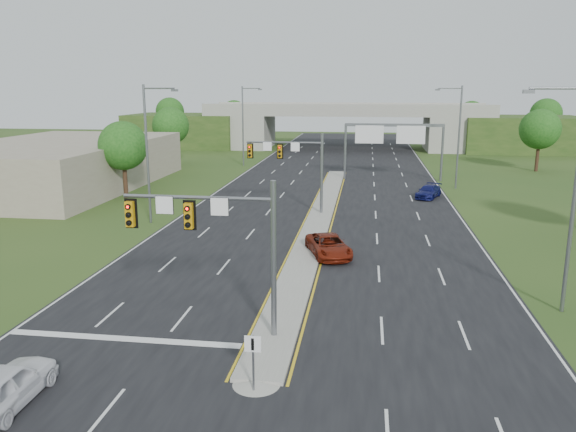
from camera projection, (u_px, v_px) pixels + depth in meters
The scene contains 25 objects.
ground at pixel (274, 338), 24.57m from camera, with size 240.00×240.00×0.00m, color #284518.
road at pixel (329, 194), 58.36m from camera, with size 24.00×160.00×0.02m, color black.
median at pixel (319, 219), 46.75m from camera, with size 2.00×54.00×0.16m, color gray.
median_nose at pixel (256, 382), 20.68m from camera, with size 2.00×2.00×0.16m, color gray.
lane_markings at pixel (318, 205), 52.56m from camera, with size 23.72×160.00×0.01m.
signal_mast_near at pixel (221, 233), 23.76m from camera, with size 6.62×0.60×7.00m.
signal_mast_far at pixel (295, 160), 47.89m from camera, with size 6.62×0.60×7.00m.
keep_right_sign at pixel (253, 354), 19.86m from camera, with size 0.60×0.13×2.20m.
sign_gantry at pixel (392, 136), 65.87m from camera, with size 11.58×0.44×6.67m.
overpass at pixel (346, 129), 101.02m from camera, with size 80.00×14.00×8.10m.
lightpole_l_mid at pixel (149, 148), 44.33m from camera, with size 2.85×0.25×11.00m.
lightpole_l_far at pixel (244, 122), 78.12m from camera, with size 2.85×0.25×11.00m.
lightpole_r_near at pixel (571, 189), 26.23m from camera, with size 2.85×0.25×11.00m.
lightpole_r_far at pixel (457, 132), 60.02m from camera, with size 2.85×0.25×11.00m.
tree_l_near at pixel (123, 146), 55.10m from camera, with size 4.80×4.80×7.60m.
tree_l_mid at pixel (171, 126), 79.71m from camera, with size 5.20×5.20×8.12m.
tree_r_mid at pixel (540, 129), 72.91m from camera, with size 5.20×5.20×8.12m.
tree_back_a at pixel (170, 112), 119.19m from camera, with size 6.00×6.00×8.85m.
tree_back_b at pixel (234, 114), 117.36m from camera, with size 5.60×5.60×8.32m.
tree_back_c at pixel (471, 115), 110.84m from camera, with size 5.60×5.60×8.32m.
tree_back_d at pixel (546, 114), 108.86m from camera, with size 6.00×6.00×8.85m.
commercial_building at pixel (58, 164), 61.88m from camera, with size 18.00×30.00×5.00m, color gray.
car_white at pixel (4, 386), 19.13m from camera, with size 1.82×4.52×1.54m, color white.
car_far_a at pixel (329, 246), 36.47m from camera, with size 2.27×4.92×1.37m, color maroon.
car_far_b at pixel (429, 192), 55.93m from camera, with size 1.76×4.32×1.25m, color #0C104C.
Camera 1 is at (3.78, -22.45, 10.69)m, focal length 35.00 mm.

